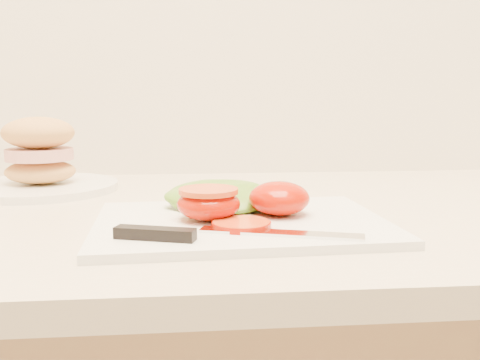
{
  "coord_description": "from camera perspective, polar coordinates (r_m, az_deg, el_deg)",
  "views": [
    {
      "loc": [
        -0.7,
        0.95,
        1.08
      ],
      "look_at": [
        -0.65,
        1.57,
        0.99
      ],
      "focal_mm": 40.0,
      "sensor_mm": 36.0,
      "label": 1
    }
  ],
  "objects": [
    {
      "name": "tomato_half_cut",
      "position": [
        0.62,
        -3.38,
        -2.4
      ],
      "size": [
        0.07,
        0.07,
        0.04
      ],
      "color": "#B31E01",
      "rests_on": "cutting_board"
    },
    {
      "name": "tomato_half_dome",
      "position": [
        0.65,
        4.2,
        -1.94
      ],
      "size": [
        0.07,
        0.07,
        0.04
      ],
      "primitive_type": "ellipsoid",
      "color": "#B31E01",
      "rests_on": "cutting_board"
    },
    {
      "name": "cutting_board",
      "position": [
        0.63,
        0.09,
        -4.64
      ],
      "size": [
        0.35,
        0.26,
        0.01
      ],
      "primitive_type": "cube",
      "rotation": [
        0.0,
        0.0,
        0.05
      ],
      "color": "white",
      "rests_on": "counter"
    },
    {
      "name": "tomato_slice_0",
      "position": [
        0.59,
        0.14,
        -4.76
      ],
      "size": [
        0.06,
        0.06,
        0.01
      ],
      "primitive_type": "cylinder",
      "color": "#D3601D",
      "rests_on": "cutting_board"
    },
    {
      "name": "sandwich_plate",
      "position": [
        0.92,
        -20.54,
        1.57
      ],
      "size": [
        0.24,
        0.24,
        0.12
      ],
      "rotation": [
        0.0,
        0.0,
        -0.26
      ],
      "color": "white",
      "rests_on": "counter"
    },
    {
      "name": "knife",
      "position": [
        0.55,
        -3.72,
        -5.71
      ],
      "size": [
        0.26,
        0.07,
        0.01
      ],
      "rotation": [
        0.0,
        0.0,
        -0.3
      ],
      "color": "silver",
      "rests_on": "cutting_board"
    },
    {
      "name": "lettuce_leaf_1",
      "position": [
        0.7,
        1.47,
        -1.88
      ],
      "size": [
        0.12,
        0.12,
        0.02
      ],
      "primitive_type": "ellipsoid",
      "rotation": [
        0.0,
        0.0,
        0.72
      ],
      "color": "olive",
      "rests_on": "cutting_board"
    },
    {
      "name": "lettuce_leaf_0",
      "position": [
        0.69,
        -1.9,
        -1.79
      ],
      "size": [
        0.16,
        0.11,
        0.03
      ],
      "primitive_type": "ellipsoid",
      "rotation": [
        0.0,
        0.0,
        -0.09
      ],
      "color": "olive",
      "rests_on": "cutting_board"
    }
  ]
}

